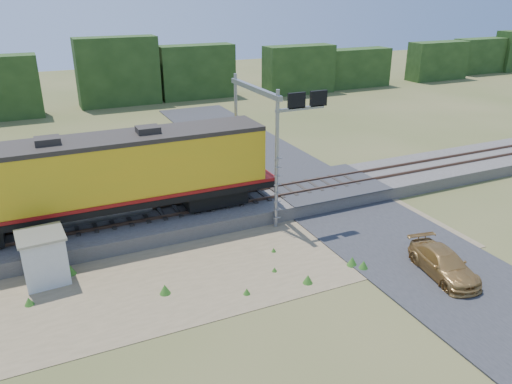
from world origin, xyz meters
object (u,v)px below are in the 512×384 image
locomotive (89,178)px  signal_gantry (266,118)px  shed (44,257)px  car (444,264)px

locomotive → signal_gantry: bearing=-4.0°
shed → signal_gantry: size_ratio=0.31×
signal_gantry → locomotive: bearing=176.0°
car → shed: bearing=166.4°
shed → car: shed is taller
locomotive → signal_gantry: 10.01m
shed → car: (16.74, -7.21, -0.60)m
shed → signal_gantry: (12.41, 2.73, 4.52)m
signal_gantry → car: size_ratio=1.84×
shed → locomotive: bearing=47.9°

